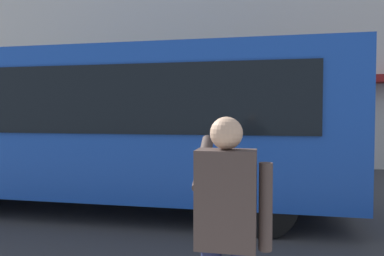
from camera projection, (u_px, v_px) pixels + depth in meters
The scene contains 4 objects.
ground_plane at pixel (200, 212), 6.90m from camera, with size 60.00×60.00×0.00m, color #38383A.
building_facade_far at pixel (233, 2), 13.33m from camera, with size 28.00×1.55×12.00m.
red_bus at pixel (108, 123), 7.12m from camera, with size 9.05×2.54×3.08m.
pedestrian_photographer at pixel (227, 222), 2.44m from camera, with size 0.53×0.52×1.70m.
Camera 1 is at (-1.19, 6.74, 1.87)m, focal length 33.98 mm.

